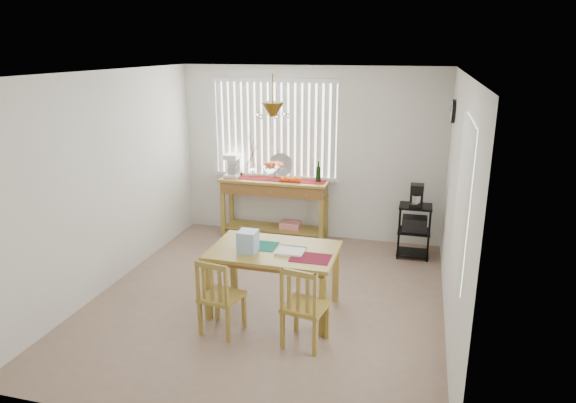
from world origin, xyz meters
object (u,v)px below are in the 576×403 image
(sideboard, at_px, (275,194))
(chair_right, at_px, (304,307))
(wire_cart, at_px, (414,226))
(cart_items, at_px, (417,195))
(dining_table, at_px, (274,256))
(chair_left, at_px, (220,297))

(sideboard, relative_size, chair_right, 1.92)
(sideboard, distance_m, wire_cart, 2.12)
(chair_right, bearing_deg, sideboard, 111.46)
(sideboard, height_order, chair_right, sideboard)
(cart_items, relative_size, chair_right, 0.36)
(wire_cart, bearing_deg, sideboard, 173.57)
(sideboard, xyz_separation_m, cart_items, (2.10, -0.23, 0.20))
(sideboard, height_order, cart_items, cart_items)
(sideboard, bearing_deg, chair_right, -68.54)
(chair_right, bearing_deg, dining_table, 127.94)
(sideboard, xyz_separation_m, wire_cart, (2.10, -0.24, -0.24))
(wire_cart, height_order, dining_table, wire_cart)
(wire_cart, height_order, cart_items, cart_items)
(cart_items, xyz_separation_m, dining_table, (-1.46, -1.99, -0.24))
(cart_items, bearing_deg, chair_right, -110.61)
(wire_cart, bearing_deg, chair_left, -125.77)
(dining_table, relative_size, chair_left, 1.66)
(chair_right, bearing_deg, cart_items, 69.39)
(sideboard, distance_m, chair_right, 3.06)
(sideboard, relative_size, cart_items, 5.31)
(wire_cart, bearing_deg, dining_table, -126.42)
(dining_table, xyz_separation_m, chair_left, (-0.40, -0.61, -0.25))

